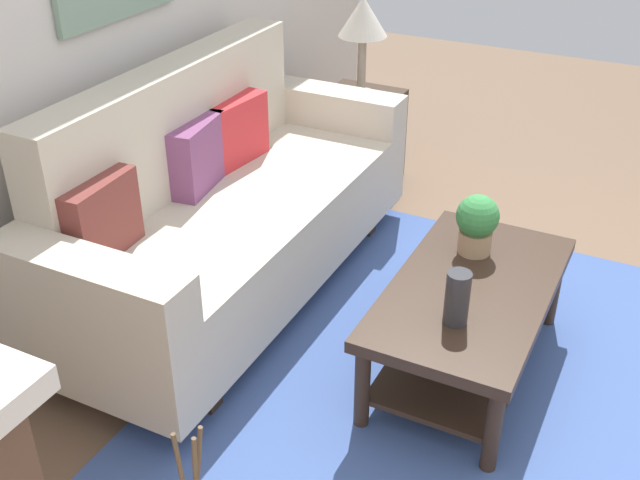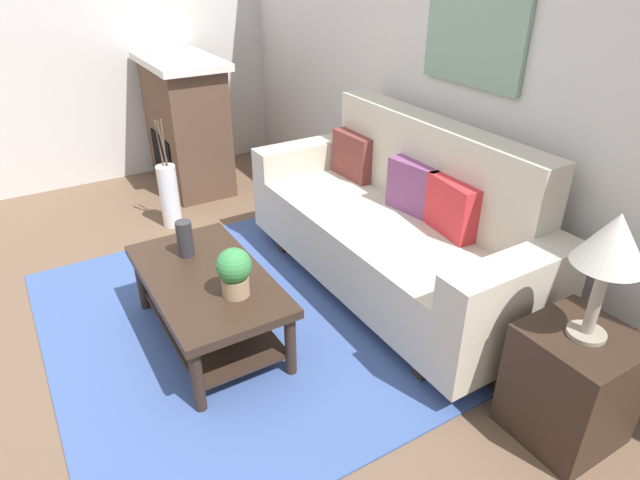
{
  "view_description": "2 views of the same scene",
  "coord_description": "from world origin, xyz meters",
  "views": [
    {
      "loc": [
        -2.48,
        -0.19,
        2.13
      ],
      "look_at": [
        0.05,
        1.08,
        0.46
      ],
      "focal_mm": 43.19,
      "sensor_mm": 36.0,
      "label": 1
    },
    {
      "loc": [
        2.48,
        -0.33,
        2.01
      ],
      "look_at": [
        0.26,
        1.0,
        0.58
      ],
      "focal_mm": 30.3,
      "sensor_mm": 36.0,
      "label": 2
    }
  ],
  "objects": [
    {
      "name": "table_lamp",
      "position": [
        1.52,
        1.55,
        0.99
      ],
      "size": [
        0.28,
        0.28,
        0.57
      ],
      "color": "gray",
      "rests_on": "side_table"
    },
    {
      "name": "floor_vase",
      "position": [
        -1.47,
        0.66,
        0.25
      ],
      "size": [
        0.15,
        0.15,
        0.51
      ],
      "primitive_type": "cylinder",
      "color": "white",
      "rests_on": "ground_plane"
    },
    {
      "name": "fireplace",
      "position": [
        -2.18,
        1.08,
        0.59
      ],
      "size": [
        1.02,
        0.58,
        1.16
      ],
      "color": "brown",
      "rests_on": "ground_plane"
    },
    {
      "name": "area_rug",
      "position": [
        0.0,
        0.5,
        0.01
      ],
      "size": [
        2.44,
        1.92,
        0.01
      ],
      "primitive_type": "cube",
      "color": "#3D5693",
      "rests_on": "ground_plane"
    },
    {
      "name": "floor_vase_branch_b",
      "position": [
        -1.48,
        0.68,
        0.69
      ],
      "size": [
        0.03,
        0.02,
        0.36
      ],
      "primitive_type": "cylinder",
      "rotation": [
        -0.03,
        -0.04,
        0.0
      ],
      "color": "brown",
      "rests_on": "floor_vase"
    },
    {
      "name": "coffee_table",
      "position": [
        0.05,
        0.41,
        0.31
      ],
      "size": [
        1.1,
        0.6,
        0.43
      ],
      "color": "#332319",
      "rests_on": "ground_plane"
    },
    {
      "name": "ground_plane",
      "position": [
        0.0,
        0.0,
        0.0
      ],
      "size": [
        9.45,
        9.45,
        0.0
      ],
      "primitive_type": "plane",
      "color": "brown"
    },
    {
      "name": "throw_pillow_maroon",
      "position": [
        -0.52,
        1.75,
        0.68
      ],
      "size": [
        0.37,
        0.14,
        0.32
      ],
      "primitive_type": "cube",
      "rotation": [
        0.0,
        0.0,
        0.05
      ],
      "color": "brown",
      "rests_on": "couch"
    },
    {
      "name": "throw_pillow_plum",
      "position": [
        0.15,
        1.75,
        0.68
      ],
      "size": [
        0.37,
        0.17,
        0.32
      ],
      "primitive_type": "cube",
      "rotation": [
        0.0,
        0.0,
        0.15
      ],
      "color": "#7A4270",
      "rests_on": "couch"
    },
    {
      "name": "couch",
      "position": [
        0.15,
        1.63,
        0.43
      ],
      "size": [
        2.15,
        0.84,
        1.08
      ],
      "color": "beige",
      "rests_on": "ground_plane"
    },
    {
      "name": "throw_pillow_crimson",
      "position": [
        0.48,
        1.75,
        0.68
      ],
      "size": [
        0.37,
        0.16,
        0.32
      ],
      "primitive_type": "cube",
      "rotation": [
        0.0,
        0.0,
        -0.12
      ],
      "color": "red",
      "rests_on": "couch"
    },
    {
      "name": "potted_plant_tabletop",
      "position": [
        0.3,
        0.48,
        0.57
      ],
      "size": [
        0.18,
        0.18,
        0.26
      ],
      "color": "tan",
      "rests_on": "coffee_table"
    },
    {
      "name": "floor_vase_branch_a",
      "position": [
        -1.45,
        0.66,
        0.69
      ],
      "size": [
        0.03,
        0.05,
        0.36
      ],
      "primitive_type": "cylinder",
      "rotation": [
        0.11,
        0.05,
        0.0
      ],
      "color": "brown",
      "rests_on": "floor_vase"
    },
    {
      "name": "framed_painting",
      "position": [
        0.15,
        2.09,
        1.6
      ],
      "size": [
        0.75,
        0.03,
        0.67
      ],
      "primitive_type": "cube",
      "color": "gray"
    },
    {
      "name": "wall_left",
      "position": [
        -2.78,
        0.56,
        1.35
      ],
      "size": [
        0.1,
        5.11,
        2.7
      ],
      "primitive_type": "cube",
      "color": "silver",
      "rests_on": "ground_plane"
    },
    {
      "name": "side_table",
      "position": [
        1.52,
        1.55,
        0.28
      ],
      "size": [
        0.44,
        0.44,
        0.56
      ],
      "primitive_type": "cube",
      "color": "#332319",
      "rests_on": "ground_plane"
    },
    {
      "name": "wall_back",
      "position": [
        0.0,
        2.16,
        1.35
      ],
      "size": [
        5.45,
        0.1,
        2.7
      ],
      "primitive_type": "cube",
      "color": "silver",
      "rests_on": "ground_plane"
    },
    {
      "name": "tabletop_vase",
      "position": [
        -0.21,
        0.39,
        0.54
      ],
      "size": [
        0.09,
        0.09,
        0.21
      ],
      "primitive_type": "cylinder",
      "color": "#2D2D33",
      "rests_on": "coffee_table"
    },
    {
      "name": "floor_vase_branch_c",
      "position": [
        -1.48,
        0.64,
        0.69
      ],
      "size": [
        0.02,
        0.03,
        0.36
      ],
      "primitive_type": "cylinder",
      "rotation": [
        0.05,
        0.01,
        0.0
      ],
      "color": "brown",
      "rests_on": "floor_vase"
    }
  ]
}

